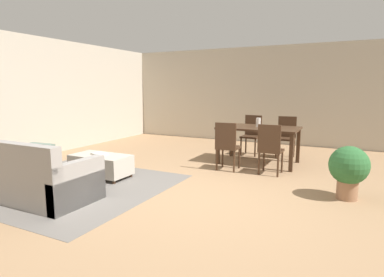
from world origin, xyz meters
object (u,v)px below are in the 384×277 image
Objects in this scene: dining_chair_far_right at (286,134)px; book_on_ottoman at (99,154)px; dining_chair_near_left at (227,143)px; dining_table at (259,131)px; potted_plant at (349,168)px; dining_chair_near_right at (270,146)px; vase_centerpiece at (258,123)px; couch at (27,177)px; dining_chair_far_left at (252,132)px; ottoman_table at (101,164)px.

book_on_ottoman is at bearing -129.78° from dining_chair_far_right.
dining_chair_far_right is at bearing 65.90° from dining_chair_near_left.
dining_table is 2.34m from potted_plant.
book_on_ottoman is at bearing -150.89° from dining_chair_near_right.
potted_plant is (1.30, -2.45, -0.07)m from dining_chair_far_right.
dining_chair_near_left is 4.86× the size of vase_centerpiece.
book_on_ottoman is at bearing -134.11° from dining_table.
dining_table is at bearing 45.89° from book_on_ottoman.
couch is at bearing -123.67° from dining_table.
couch is 4.82m from dining_chair_far_left.
dining_chair_far_left and dining_chair_far_right have the same top height.
book_on_ottoman is (-1.84, -1.41, -0.11)m from dining_chair_near_left.
ottoman_table is at bearing -150.45° from dining_chair_near_right.
dining_chair_far_left is at bearing 130.93° from potted_plant.
dining_chair_near_right is (0.80, 0.06, 0.00)m from dining_chair_near_left.
couch is at bearing -98.78° from ottoman_table.
vase_centerpiece is (2.17, 2.26, 0.63)m from ottoman_table.
couch is 1.30m from ottoman_table.
dining_chair_far_right is 1.21× the size of potted_plant.
dining_chair_far_left is at bearing 59.41° from book_on_ottoman.
book_on_ottoman is 3.98m from potted_plant.
dining_table is at bearing -115.13° from dining_chair_far_right.
dining_chair_far_left is (-0.01, 1.68, 0.00)m from dining_chair_near_left.
vase_centerpiece is at bearing 119.25° from dining_chair_near_right.
ottoman_table is 1.13× the size of dining_chair_far_left.
ottoman_table is 3.01m from dining_chair_near_right.
dining_chair_near_left is at bearing 53.38° from couch.
dining_chair_far_right reaches higher than book_on_ottoman.
dining_chair_near_left and dining_chair_far_left have the same top height.
dining_table is 0.95m from dining_chair_near_left.
couch is 7.74× the size of book_on_ottoman.
vase_centerpiece is (-0.44, 0.78, 0.34)m from dining_chair_near_right.
dining_chair_near_right is (0.43, -0.81, -0.15)m from dining_table.
ottoman_table is 0.66× the size of dining_table.
ottoman_table is 1.13× the size of dining_chair_far_right.
dining_chair_far_left is at bearing 90.35° from dining_chair_near_left.
dining_table is 2.10× the size of potted_plant.
potted_plant is at bearing -19.19° from dining_chair_near_left.
dining_chair_far_right is at bearing 118.07° from potted_plant.
dining_chair_near_right is 1.50m from potted_plant.
potted_plant is at bearing -49.07° from dining_chair_far_left.
vase_centerpiece reaches higher than dining_chair_near_left.
dining_chair_near_right is at bearing -60.75° from vase_centerpiece.
ottoman_table is 2.32m from dining_chair_near_left.
dining_chair_near_left is (2.01, 2.70, 0.23)m from couch.
dining_chair_far_right is (2.58, 3.15, 0.29)m from ottoman_table.
book_on_ottoman is at bearing 82.64° from couch.
ottoman_table is at bearing -133.59° from dining_table.
dining_chair_far_left reaches higher than couch.
vase_centerpiece is (0.37, -0.85, 0.34)m from dining_chair_far_left.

